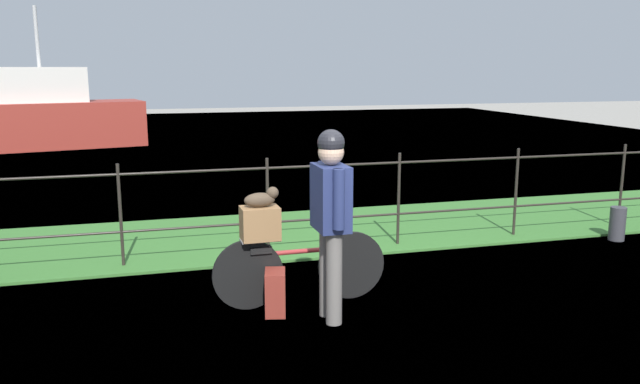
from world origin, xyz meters
The scene contains 11 objects.
ground_plane centered at (0.00, 0.00, 0.00)m, with size 60.00×60.00×0.00m, color gray.
grass_strip centered at (0.00, 3.12, 0.01)m, with size 27.00×2.40×0.03m, color #38702D.
harbor_water centered at (0.00, 11.63, 0.00)m, with size 30.00×30.00×0.00m, color slate.
iron_fence centered at (0.00, 2.23, 0.67)m, with size 18.04×0.04×1.17m.
bicycle_main centered at (-0.82, 0.66, 0.35)m, with size 1.66×0.17×0.65m.
wooden_crate centered at (-1.18, 0.66, 0.80)m, with size 0.34×0.25×0.30m, color olive.
terrier_dog centered at (-1.16, 0.66, 1.03)m, with size 0.32×0.15×0.18m.
cyclist_person centered at (-0.65, 0.22, 1.00)m, with size 0.27×0.54×1.68m.
backpack_on_paving centered at (-1.09, 0.47, 0.20)m, with size 0.28×0.18×0.40m, color maroon.
mooring_bollard centered at (3.64, 1.73, 0.22)m, with size 0.20×0.20×0.43m, color #38383D.
moored_boat_near centered at (-4.82, 13.88, 0.83)m, with size 5.45×2.70×3.79m.
Camera 1 is at (-2.14, -4.84, 2.19)m, focal length 35.46 mm.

